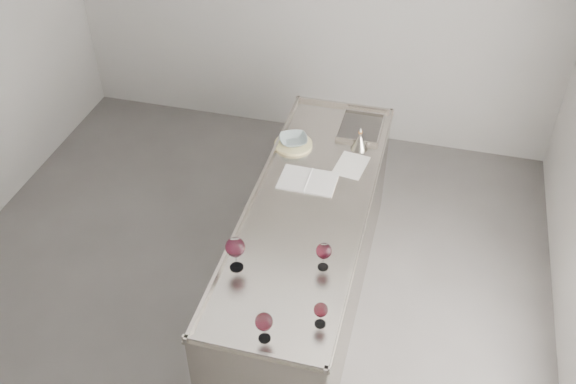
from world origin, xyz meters
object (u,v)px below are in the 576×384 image
(wine_glass_small, at_px, (321,311))
(wine_funnel, at_px, (360,142))
(wine_glass_middle, at_px, (264,322))
(counter, at_px, (308,255))
(ceramic_bowl, at_px, (293,140))
(wine_glass_right, at_px, (324,252))
(wine_glass_left, at_px, (235,248))
(notebook, at_px, (308,181))

(wine_glass_small, distance_m, wine_funnel, 1.59)
(wine_glass_middle, bearing_deg, counter, 91.01)
(ceramic_bowl, bearing_deg, wine_glass_right, -67.58)
(wine_glass_right, bearing_deg, wine_glass_left, -165.17)
(wine_glass_left, bearing_deg, wine_glass_right, 14.83)
(counter, relative_size, wine_glass_right, 13.62)
(wine_glass_left, height_order, ceramic_bowl, wine_glass_left)
(notebook, xyz_separation_m, wine_funnel, (0.27, 0.45, 0.05))
(wine_glass_left, distance_m, wine_glass_small, 0.62)
(ceramic_bowl, distance_m, wine_funnel, 0.47)
(ceramic_bowl, relative_size, wine_funnel, 1.10)
(counter, relative_size, wine_glass_left, 10.93)
(wine_glass_middle, bearing_deg, notebook, 93.49)
(notebook, relative_size, wine_funnel, 2.10)
(wine_glass_left, relative_size, wine_glass_small, 1.44)
(ceramic_bowl, bearing_deg, wine_funnel, 9.93)
(wine_funnel, bearing_deg, wine_glass_right, -90.16)
(wine_glass_small, xyz_separation_m, ceramic_bowl, (-0.53, 1.51, -0.06))
(wine_glass_middle, relative_size, wine_glass_small, 1.19)
(wine_glass_middle, distance_m, notebook, 1.31)
(ceramic_bowl, bearing_deg, wine_glass_middle, -80.72)
(wine_glass_small, distance_m, notebook, 1.19)
(ceramic_bowl, bearing_deg, notebook, -62.37)
(wine_glass_middle, height_order, wine_funnel, wine_glass_middle)
(notebook, bearing_deg, wine_glass_left, -103.44)
(wine_glass_left, bearing_deg, notebook, 76.05)
(wine_glass_right, distance_m, wine_funnel, 1.19)
(wine_glass_small, relative_size, ceramic_bowl, 0.78)
(counter, height_order, wine_funnel, wine_funnel)
(wine_glass_small, bearing_deg, wine_glass_middle, -147.61)
(wine_glass_middle, height_order, notebook, wine_glass_middle)
(wine_glass_left, xyz_separation_m, wine_glass_right, (0.48, 0.13, -0.03))
(wine_glass_middle, height_order, ceramic_bowl, wine_glass_middle)
(wine_glass_left, distance_m, wine_funnel, 1.40)
(wine_glass_left, bearing_deg, wine_glass_small, -26.57)
(wine_glass_small, relative_size, wine_funnel, 0.85)
(wine_glass_right, relative_size, wine_funnel, 0.99)
(wine_glass_middle, xyz_separation_m, ceramic_bowl, (-0.27, 1.67, -0.08))
(wine_glass_left, relative_size, wine_funnel, 1.23)
(notebook, height_order, ceramic_bowl, ceramic_bowl)
(wine_glass_middle, bearing_deg, wine_glass_right, 71.93)
(counter, distance_m, notebook, 0.53)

